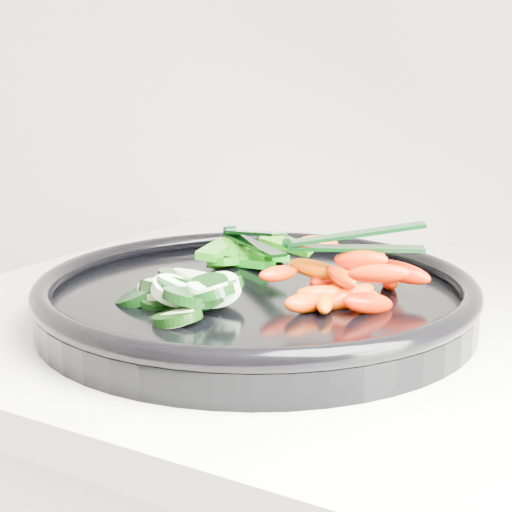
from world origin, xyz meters
The scene contains 6 objects.
veggie_tray centered at (-0.70, 1.62, 0.95)m, with size 0.41×0.41×0.04m.
cucumber_pile centered at (-0.73, 1.56, 0.96)m, with size 0.12×0.12×0.04m.
carrot_pile centered at (-0.62, 1.64, 0.97)m, with size 0.13×0.14×0.05m.
pepper_pile centered at (-0.76, 1.71, 0.96)m, with size 0.11×0.10×0.03m.
tong_carrot centered at (-0.62, 1.64, 1.00)m, with size 0.11×0.06×0.02m.
tong_pepper centered at (-0.75, 1.71, 0.98)m, with size 0.10×0.08×0.02m.
Camera 1 is at (-0.42, 1.11, 1.13)m, focal length 50.00 mm.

